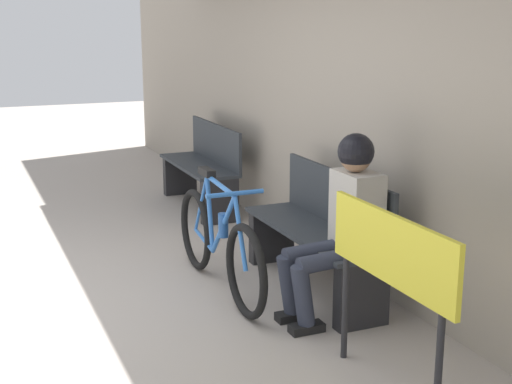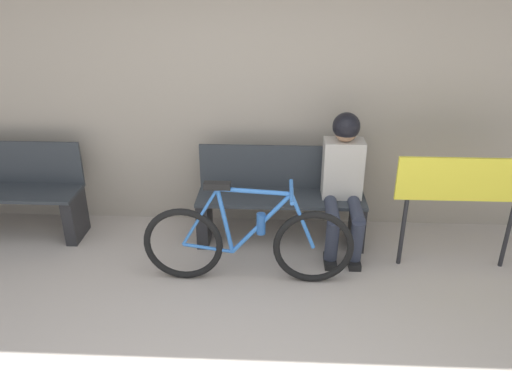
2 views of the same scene
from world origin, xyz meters
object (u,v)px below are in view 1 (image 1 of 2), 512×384
at_px(park_bench_near, 318,236).
at_px(park_bench_far, 203,170).
at_px(signboard, 391,260).
at_px(person_seated, 343,215).
at_px(bicycle, 218,244).

height_order(park_bench_near, park_bench_far, same).
bearing_deg(signboard, park_bench_far, 174.77).
bearing_deg(park_bench_near, park_bench_far, -179.96).
xyz_separation_m(park_bench_near, person_seated, (0.53, -0.11, 0.30)).
relative_size(park_bench_near, park_bench_far, 1.07).
bearing_deg(park_bench_far, bicycle, -16.31).
bearing_deg(bicycle, signboard, 10.06).
distance_m(person_seated, park_bench_far, 3.05).
xyz_separation_m(park_bench_near, signboard, (1.44, -0.36, 0.33)).
height_order(person_seated, signboard, person_seated).
bearing_deg(signboard, park_bench_near, 165.81).
bearing_deg(signboard, bicycle, -169.94).
xyz_separation_m(park_bench_near, park_bench_far, (-2.51, -0.00, -0.01)).
distance_m(park_bench_near, signboard, 1.52).
height_order(park_bench_near, signboard, signboard).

